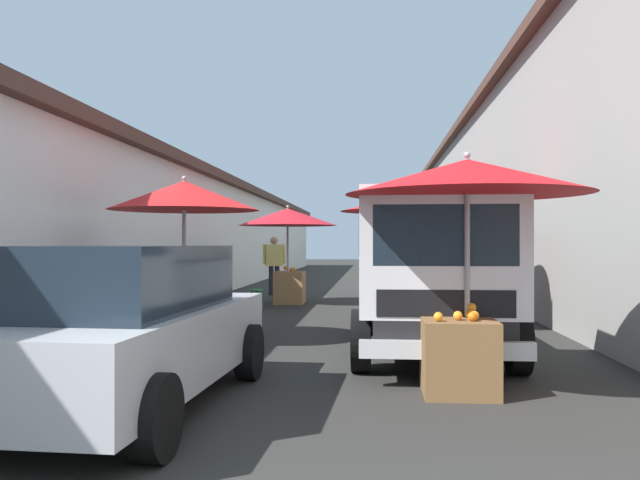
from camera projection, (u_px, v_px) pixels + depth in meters
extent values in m
plane|color=#282826|center=(344.00, 306.00, 15.36)|extent=(90.00, 90.00, 0.00)
cube|color=silver|center=(90.00, 238.00, 18.21)|extent=(49.50, 7.00, 3.26)
cube|color=#4C3328|center=(90.00, 175.00, 18.22)|extent=(49.80, 7.50, 0.24)
cube|color=gray|center=(624.00, 196.00, 17.02)|extent=(49.50, 7.00, 5.40)
cube|color=#4C3328|center=(624.00, 89.00, 17.04)|extent=(49.80, 7.50, 0.24)
cylinder|color=#9E9EA3|center=(288.00, 256.00, 15.73)|extent=(0.06, 0.06, 2.32)
cone|color=red|center=(288.00, 217.00, 15.74)|extent=(2.38, 2.38, 0.42)
sphere|color=#9E9EA3|center=(288.00, 207.00, 15.74)|extent=(0.07, 0.07, 0.07)
cube|color=#9E7547|center=(290.00, 288.00, 15.91)|extent=(0.85, 0.70, 0.79)
sphere|color=orange|center=(291.00, 270.00, 15.81)|extent=(0.09, 0.09, 0.09)
sphere|color=orange|center=(294.00, 269.00, 16.09)|extent=(0.09, 0.09, 0.09)
sphere|color=orange|center=(285.00, 268.00, 15.66)|extent=(0.09, 0.09, 0.09)
cylinder|color=#9E9EA3|center=(420.00, 259.00, 11.59)|extent=(0.06, 0.06, 2.37)
cone|color=red|center=(420.00, 202.00, 11.59)|extent=(2.87, 2.87, 0.33)
sphere|color=#9E9EA3|center=(420.00, 191.00, 11.59)|extent=(0.07, 0.07, 0.07)
cube|color=#9E7547|center=(414.00, 303.00, 11.40)|extent=(0.77, 0.72, 0.84)
sphere|color=orange|center=(406.00, 276.00, 11.67)|extent=(0.09, 0.09, 0.09)
sphere|color=orange|center=(413.00, 276.00, 11.63)|extent=(0.09, 0.09, 0.09)
sphere|color=orange|center=(415.00, 277.00, 11.26)|extent=(0.09, 0.09, 0.09)
sphere|color=orange|center=(427.00, 274.00, 11.17)|extent=(0.09, 0.09, 0.09)
sphere|color=orange|center=(399.00, 276.00, 11.65)|extent=(0.09, 0.09, 0.09)
sphere|color=orange|center=(424.00, 277.00, 11.31)|extent=(0.09, 0.09, 0.09)
cylinder|color=#9E9EA3|center=(421.00, 255.00, 18.96)|extent=(0.06, 0.06, 2.29)
cone|color=red|center=(421.00, 221.00, 18.96)|extent=(2.49, 2.49, 0.30)
sphere|color=#9E9EA3|center=(421.00, 214.00, 18.96)|extent=(0.07, 0.07, 0.07)
cube|color=brown|center=(413.00, 279.00, 19.20)|extent=(0.97, 0.77, 0.84)
sphere|color=orange|center=(410.00, 263.00, 19.23)|extent=(0.09, 0.09, 0.09)
sphere|color=orange|center=(409.00, 261.00, 19.33)|extent=(0.09, 0.09, 0.09)
sphere|color=orange|center=(416.00, 263.00, 19.19)|extent=(0.09, 0.09, 0.09)
sphere|color=orange|center=(413.00, 263.00, 19.46)|extent=(0.09, 0.09, 0.09)
sphere|color=orange|center=(422.00, 263.00, 19.25)|extent=(0.09, 0.09, 0.09)
sphere|color=orange|center=(405.00, 263.00, 19.17)|extent=(0.09, 0.09, 0.09)
cylinder|color=#9E9EA3|center=(467.00, 274.00, 6.56)|extent=(0.06, 0.06, 2.32)
cone|color=red|center=(467.00, 177.00, 6.56)|extent=(2.47, 2.47, 0.36)
sphere|color=#9E9EA3|center=(467.00, 155.00, 6.57)|extent=(0.07, 0.07, 0.07)
cube|color=brown|center=(459.00, 356.00, 6.36)|extent=(0.79, 0.71, 0.73)
sphere|color=orange|center=(472.00, 317.00, 6.19)|extent=(0.09, 0.09, 0.09)
sphere|color=orange|center=(470.00, 314.00, 6.46)|extent=(0.09, 0.09, 0.09)
sphere|color=orange|center=(438.00, 317.00, 6.18)|extent=(0.09, 0.09, 0.09)
sphere|color=orange|center=(472.00, 307.00, 6.52)|extent=(0.09, 0.09, 0.09)
sphere|color=orange|center=(458.00, 316.00, 6.27)|extent=(0.09, 0.09, 0.09)
sphere|color=orange|center=(475.00, 315.00, 6.28)|extent=(0.09, 0.09, 0.09)
cylinder|color=#9E9EA3|center=(184.00, 262.00, 9.56)|extent=(0.06, 0.06, 2.39)
cone|color=red|center=(184.00, 195.00, 9.57)|extent=(2.21, 2.21, 0.43)
sphere|color=#9E9EA3|center=(184.00, 178.00, 9.57)|extent=(0.07, 0.07, 0.07)
cube|color=#9E7547|center=(192.00, 316.00, 9.76)|extent=(0.81, 0.61, 0.76)
sphere|color=orange|center=(189.00, 287.00, 9.96)|extent=(0.09, 0.09, 0.09)
sphere|color=orange|center=(179.00, 288.00, 9.73)|extent=(0.09, 0.09, 0.09)
sphere|color=orange|center=(188.00, 288.00, 9.59)|extent=(0.09, 0.09, 0.09)
sphere|color=orange|center=(202.00, 288.00, 9.72)|extent=(0.09, 0.09, 0.09)
cube|color=#ADAFB5|center=(120.00, 344.00, 5.80)|extent=(3.98, 1.90, 0.64)
cube|color=#19232D|center=(112.00, 278.00, 5.65)|extent=(2.41, 1.62, 0.56)
cube|color=black|center=(190.00, 338.00, 7.69)|extent=(0.18, 1.65, 0.20)
cube|color=silver|center=(143.00, 314.00, 7.79)|extent=(0.07, 0.24, 0.14)
cube|color=silver|center=(239.00, 315.00, 7.63)|extent=(0.07, 0.24, 0.14)
cylinder|color=black|center=(98.00, 349.00, 7.22)|extent=(0.61, 0.23, 0.60)
cylinder|color=black|center=(249.00, 352.00, 7.00)|extent=(0.61, 0.23, 0.60)
cylinder|color=black|center=(156.00, 418.00, 4.37)|extent=(0.61, 0.23, 0.60)
cube|color=black|center=(428.00, 314.00, 8.98)|extent=(4.81, 1.51, 0.36)
cube|color=silver|center=(439.00, 251.00, 7.36)|extent=(1.55, 1.76, 1.40)
cube|color=#19232D|center=(445.00, 235.00, 6.63)|extent=(0.07, 1.47, 0.63)
cube|color=#19232D|center=(439.00, 236.00, 7.36)|extent=(1.06, 1.78, 0.45)
cube|color=black|center=(445.00, 303.00, 6.61)|extent=(0.07, 1.40, 0.28)
cube|color=silver|center=(446.00, 350.00, 6.53)|extent=(0.13, 1.75, 0.18)
cube|color=gray|center=(479.00, 280.00, 9.72)|extent=(3.16, 0.09, 0.50)
cube|color=gray|center=(369.00, 279.00, 9.87)|extent=(3.16, 0.09, 0.50)
cube|color=gray|center=(418.00, 274.00, 11.34)|extent=(0.07, 1.65, 0.50)
cylinder|color=black|center=(518.00, 343.00, 7.28)|extent=(0.72, 0.23, 0.72)
cylinder|color=black|center=(361.00, 341.00, 7.43)|extent=(0.72, 0.23, 0.72)
cylinder|color=black|center=(477.00, 313.00, 10.33)|extent=(0.72, 0.23, 0.72)
cylinder|color=black|center=(366.00, 312.00, 10.49)|extent=(0.72, 0.23, 0.72)
cylinder|color=#232328|center=(277.00, 280.00, 18.59)|extent=(0.14, 0.14, 0.83)
cylinder|color=#232328|center=(271.00, 281.00, 18.56)|extent=(0.14, 0.14, 0.83)
cube|color=#D8C666|center=(274.00, 255.00, 18.58)|extent=(0.33, 0.52, 0.62)
sphere|color=#A57A5B|center=(274.00, 240.00, 18.58)|extent=(0.23, 0.23, 0.23)
cylinder|color=#D8C666|center=(284.00, 254.00, 18.64)|extent=(0.08, 0.08, 0.56)
cylinder|color=#D8C666|center=(264.00, 254.00, 18.52)|extent=(0.08, 0.08, 0.56)
cylinder|color=#665B4C|center=(498.00, 307.00, 10.79)|extent=(0.14, 0.14, 0.84)
cylinder|color=#665B4C|center=(489.00, 306.00, 10.91)|extent=(0.14, 0.14, 0.84)
cube|color=#D8C666|center=(494.00, 262.00, 10.85)|extent=(0.46, 0.51, 0.63)
sphere|color=tan|center=(494.00, 237.00, 10.86)|extent=(0.23, 0.23, 0.23)
cylinder|color=#D8C666|center=(510.00, 261.00, 10.66)|extent=(0.08, 0.08, 0.57)
cylinder|color=#D8C666|center=(478.00, 260.00, 11.05)|extent=(0.08, 0.08, 0.57)
cylinder|color=#1E8C3F|center=(257.00, 290.00, 14.65)|extent=(0.30, 0.30, 0.03)
cylinder|color=#1E8C3F|center=(258.00, 299.00, 14.76)|extent=(0.04, 0.04, 0.42)
cylinder|color=#1E8C3F|center=(252.00, 299.00, 14.66)|extent=(0.04, 0.04, 0.42)
cylinder|color=#1E8C3F|center=(256.00, 300.00, 14.54)|extent=(0.04, 0.04, 0.42)
cylinder|color=#1E8C3F|center=(262.00, 299.00, 14.64)|extent=(0.04, 0.04, 0.42)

